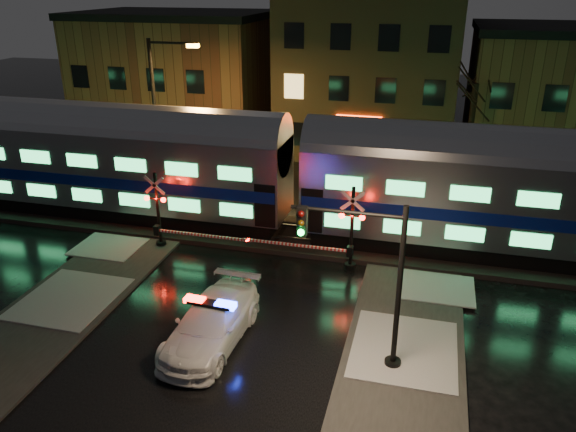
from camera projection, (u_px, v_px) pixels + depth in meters
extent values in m
plane|color=black|center=(250.00, 285.00, 23.32)|extent=(120.00, 120.00, 0.00)
cube|color=black|center=(282.00, 234.00, 27.73)|extent=(90.00, 4.20, 0.24)
cube|color=#2D2D2D|center=(18.00, 344.00, 19.46)|extent=(4.00, 20.00, 0.12)
cube|color=#2D2D2D|center=(397.00, 411.00, 16.44)|extent=(4.00, 20.00, 0.12)
cube|color=brown|center=(179.00, 78.00, 44.18)|extent=(14.00, 10.00, 9.00)
cube|color=brown|center=(371.00, 68.00, 40.66)|extent=(12.00, 11.00, 11.50)
cube|color=brown|center=(562.00, 99.00, 37.78)|extent=(12.00, 10.00, 8.50)
cube|color=black|center=(63.00, 201.00, 30.38)|extent=(24.00, 2.40, 0.80)
cube|color=#B7BAC1|center=(56.00, 160.00, 29.48)|extent=(25.00, 3.05, 3.80)
cube|color=navy|center=(58.00, 168.00, 29.64)|extent=(24.75, 3.09, 0.55)
cube|color=#43FF84|center=(41.00, 191.00, 28.54)|extent=(21.00, 0.05, 0.62)
cube|color=#43FF84|center=(35.00, 157.00, 27.84)|extent=(21.00, 0.05, 0.62)
cylinder|color=#B7BAC1|center=(51.00, 129.00, 28.82)|extent=(25.00, 3.05, 3.05)
imported|color=white|center=(211.00, 323.00, 19.38)|extent=(2.38, 5.36, 1.53)
cube|color=black|center=(210.00, 303.00, 19.06)|extent=(1.61, 0.48, 0.10)
cube|color=#FF0C05|center=(195.00, 300.00, 19.20)|extent=(0.72, 0.39, 0.18)
cube|color=#1426FF|center=(226.00, 305.00, 18.89)|extent=(0.72, 0.39, 0.18)
cylinder|color=black|center=(350.00, 266.00, 24.52)|extent=(0.48, 0.48, 0.29)
cylinder|color=black|center=(352.00, 230.00, 23.83)|extent=(0.15, 0.15, 3.84)
sphere|color=#FF0C05|center=(342.00, 216.00, 23.51)|extent=(0.25, 0.25, 0.25)
sphere|color=#FF0C05|center=(362.00, 218.00, 23.31)|extent=(0.25, 0.25, 0.25)
cube|color=white|center=(295.00, 245.00, 24.52)|extent=(4.80, 0.10, 0.10)
cube|color=black|center=(350.00, 251.00, 23.96)|extent=(0.25, 0.30, 0.45)
cylinder|color=black|center=(161.00, 244.00, 26.62)|extent=(0.46, 0.46, 0.28)
cylinder|color=black|center=(158.00, 211.00, 25.95)|extent=(0.15, 0.15, 3.69)
sphere|color=#FF0C05|center=(147.00, 198.00, 25.64)|extent=(0.24, 0.24, 0.24)
sphere|color=#FF0C05|center=(163.00, 200.00, 25.44)|extent=(0.24, 0.24, 0.24)
cube|color=white|center=(204.00, 235.00, 25.54)|extent=(4.61, 0.10, 0.10)
cube|color=black|center=(157.00, 230.00, 26.07)|extent=(0.25, 0.30, 0.45)
cylinder|color=black|center=(392.00, 364.00, 18.33)|extent=(0.53, 0.53, 0.29)
cylinder|color=black|center=(399.00, 292.00, 17.27)|extent=(0.17, 0.17, 5.72)
cylinder|color=black|center=(347.00, 212.00, 16.70)|extent=(3.43, 0.11, 0.11)
cube|color=black|center=(302.00, 221.00, 17.03)|extent=(0.31, 0.27, 0.95)
sphere|color=#0CFF3F|center=(301.00, 232.00, 17.00)|extent=(0.21, 0.21, 0.21)
cylinder|color=black|center=(156.00, 120.00, 31.57)|extent=(0.22, 0.22, 8.84)
cylinder|color=black|center=(171.00, 43.00, 29.62)|extent=(2.65, 0.13, 0.13)
cube|color=orange|center=(193.00, 46.00, 29.39)|extent=(0.61, 0.31, 0.20)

